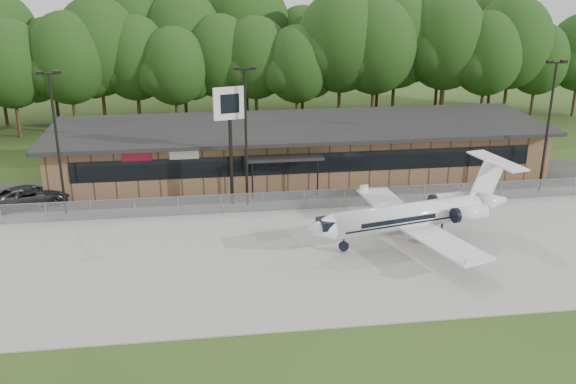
{
  "coord_description": "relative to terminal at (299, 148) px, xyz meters",
  "views": [
    {
      "loc": [
        -8.1,
        -27.86,
        17.09
      ],
      "look_at": [
        -2.59,
        12.0,
        2.56
      ],
      "focal_mm": 40.0,
      "sensor_mm": 36.0,
      "label": 1
    }
  ],
  "objects": [
    {
      "name": "apron",
      "position": [
        0.0,
        -15.94,
        -2.14
      ],
      "size": [
        64.0,
        18.0,
        0.08
      ],
      "primitive_type": "cube",
      "color": "#9E9B93",
      "rests_on": "ground"
    },
    {
      "name": "light_pole_right",
      "position": [
        18.0,
        -7.44,
        3.8
      ],
      "size": [
        1.55,
        0.3,
        10.23
      ],
      "color": "black",
      "rests_on": "ground"
    },
    {
      "name": "pole_sign",
      "position": [
        -6.09,
        -7.14,
        4.56
      ],
      "size": [
        2.3,
        0.81,
        8.81
      ],
      "rotation": [
        0.0,
        0.0,
        0.24
      ],
      "color": "black",
      "rests_on": "ground"
    },
    {
      "name": "fence",
      "position": [
        0.0,
        -8.94,
        -1.4
      ],
      "size": [
        46.0,
        0.04,
        1.52
      ],
      "color": "gray",
      "rests_on": "ground"
    },
    {
      "name": "business_jet",
      "position": [
        5.08,
        -15.37,
        -0.38
      ],
      "size": [
        14.82,
        13.32,
        5.01
      ],
      "rotation": [
        0.0,
        0.0,
        0.22
      ],
      "color": "white",
      "rests_on": "ground"
    },
    {
      "name": "radio_mast",
      "position": [
        22.0,
        24.06,
        10.32
      ],
      "size": [
        0.2,
        0.2,
        25.0
      ],
      "primitive_type": "cylinder",
      "color": "gray",
      "rests_on": "ground"
    },
    {
      "name": "suv",
      "position": [
        -20.88,
        -5.3,
        -1.41
      ],
      "size": [
        6.05,
        4.23,
        1.53
      ],
      "primitive_type": "imported",
      "rotation": [
        0.0,
        0.0,
        1.91
      ],
      "color": "#323235",
      "rests_on": "ground"
    },
    {
      "name": "light_pole_left",
      "position": [
        -18.0,
        -7.44,
        3.8
      ],
      "size": [
        1.55,
        0.3,
        10.23
      ],
      "color": "black",
      "rests_on": "ground"
    },
    {
      "name": "parking_lot",
      "position": [
        0.0,
        -4.44,
        -2.15
      ],
      "size": [
        50.0,
        9.0,
        0.06
      ],
      "primitive_type": "cube",
      "color": "#383835",
      "rests_on": "ground"
    },
    {
      "name": "ground",
      "position": [
        0.0,
        -23.94,
        -2.18
      ],
      "size": [
        160.0,
        160.0,
        0.0
      ],
      "primitive_type": "plane",
      "color": "#344A1A",
      "rests_on": "ground"
    },
    {
      "name": "treeline",
      "position": [
        0.0,
        18.06,
        5.32
      ],
      "size": [
        72.0,
        12.0,
        15.0
      ],
      "primitive_type": null,
      "color": "#143C13",
      "rests_on": "ground"
    },
    {
      "name": "terminal",
      "position": [
        0.0,
        0.0,
        0.0
      ],
      "size": [
        41.0,
        11.65,
        4.3
      ],
      "color": "brown",
      "rests_on": "ground"
    },
    {
      "name": "light_pole_mid",
      "position": [
        -5.0,
        -7.44,
        3.8
      ],
      "size": [
        1.55,
        0.3,
        10.23
      ],
      "color": "black",
      "rests_on": "ground"
    }
  ]
}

